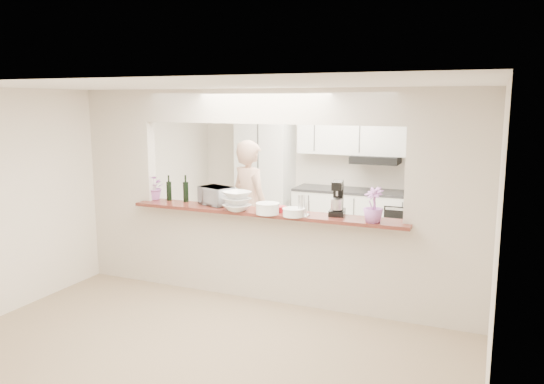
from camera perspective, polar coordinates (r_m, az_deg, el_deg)
The scene contains 19 objects.
floor at distance 6.56m, azimuth -0.61°, elevation -11.31°, with size 6.00×6.00×0.00m, color #9A8668.
tile_overlay at distance 7.92m, azimuth 3.93°, elevation -7.53°, with size 5.00×2.90×0.01m, color beige.
partition at distance 6.18m, azimuth -0.64°, elevation 1.62°, with size 5.00×0.15×2.50m.
bar_counter at distance 6.37m, azimuth -0.64°, elevation -6.49°, with size 3.40×0.38×1.09m.
kitchen_cabinets at distance 8.85m, azimuth 5.36°, elevation 0.74°, with size 3.15×0.62×2.25m.
refrigerator at distance 8.40m, azimuth 19.87°, elevation -1.16°, with size 0.75×0.70×1.70m, color #B4B5B9.
flower_left at distance 7.05m, azimuth -12.47°, elevation 0.52°, with size 0.29×0.26×0.33m, color #D872CB.
wine_bottle_a at distance 6.96m, azimuth -11.02°, elevation 0.16°, with size 0.07×0.07×0.33m.
wine_bottle_b at distance 6.82m, azimuth -9.26°, elevation 0.07°, with size 0.07×0.07×0.34m.
toaster_oven at distance 6.58m, azimuth -6.05°, elevation -0.40°, with size 0.41×0.28×0.23m, color #AAAAAF.
serving_bowls at distance 6.20m, azimuth -3.80°, elevation -1.00°, with size 0.31×0.31×0.22m, color white.
plate_stack_a at distance 6.03m, azimuth -0.48°, elevation -1.78°, with size 0.27×0.27×0.13m.
plate_stack_b at distance 5.91m, azimuth 2.36°, elevation -2.19°, with size 0.25×0.25×0.09m.
red_bowl at distance 6.14m, azimuth 0.97°, elevation -1.85°, with size 0.14×0.14×0.07m, color maroon.
tan_bowl at distance 6.29m, azimuth 0.08°, elevation -1.51°, with size 0.16×0.16×0.08m, color #C4AD8A.
utensil_caddy at distance 5.93m, azimuth 2.77°, elevation -1.61°, with size 0.27×0.17×0.24m.
stand_mixer at distance 5.99m, azimuth 7.06°, elevation -0.84°, with size 0.20×0.29×0.39m.
flower_right at distance 5.68m, azimuth 10.85°, elevation -1.38°, with size 0.21×0.21×0.38m, color #AE61B5.
person at distance 7.26m, azimuth -2.35°, elevation -1.69°, with size 0.67×0.44×1.83m, color tan.
Camera 1 is at (2.46, -5.60, 2.36)m, focal length 35.00 mm.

